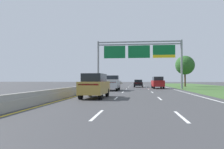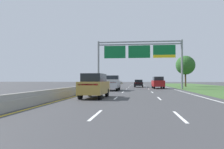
{
  "view_description": "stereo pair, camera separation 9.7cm",
  "coord_description": "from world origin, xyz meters",
  "px_view_note": "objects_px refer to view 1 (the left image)",
  "views": [
    {
      "loc": [
        -0.05,
        0.79,
        1.61
      ],
      "look_at": [
        -3.15,
        27.52,
        2.23
      ],
      "focal_mm": 34.69,
      "sensor_mm": 36.0,
      "label": 1
    },
    {
      "loc": [
        0.05,
        0.8,
        1.61
      ],
      "look_at": [
        -3.15,
        27.52,
        2.23
      ],
      "focal_mm": 34.69,
      "sensor_mm": 36.0,
      "label": 2
    }
  ],
  "objects_px": {
    "car_black_centre_lane_sedan": "(138,83)",
    "car_red_right_lane_suv": "(158,82)",
    "car_gold_left_lane_suv": "(95,85)",
    "roadside_tree_far": "(185,65)",
    "overhead_sign_gantry": "(139,54)",
    "pickup_truck_silver": "(112,83)"
  },
  "relations": [
    {
      "from": "overhead_sign_gantry",
      "to": "pickup_truck_silver",
      "type": "relative_size",
      "value": 2.78
    },
    {
      "from": "car_gold_left_lane_suv",
      "to": "roadside_tree_far",
      "type": "height_order",
      "value": "roadside_tree_far"
    },
    {
      "from": "overhead_sign_gantry",
      "to": "car_gold_left_lane_suv",
      "type": "bearing_deg",
      "value": -101.39
    },
    {
      "from": "pickup_truck_silver",
      "to": "roadside_tree_far",
      "type": "xyz_separation_m",
      "value": [
        14.29,
        18.31,
        3.73
      ]
    },
    {
      "from": "car_gold_left_lane_suv",
      "to": "car_red_right_lane_suv",
      "type": "relative_size",
      "value": 1.0
    },
    {
      "from": "car_black_centre_lane_sedan",
      "to": "car_gold_left_lane_suv",
      "type": "distance_m",
      "value": 27.48
    },
    {
      "from": "car_black_centre_lane_sedan",
      "to": "car_red_right_lane_suv",
      "type": "relative_size",
      "value": 0.94
    },
    {
      "from": "car_black_centre_lane_sedan",
      "to": "overhead_sign_gantry",
      "type": "bearing_deg",
      "value": -178.11
    },
    {
      "from": "pickup_truck_silver",
      "to": "car_red_right_lane_suv",
      "type": "height_order",
      "value": "pickup_truck_silver"
    },
    {
      "from": "pickup_truck_silver",
      "to": "car_red_right_lane_suv",
      "type": "relative_size",
      "value": 1.14
    },
    {
      "from": "car_black_centre_lane_sedan",
      "to": "car_red_right_lane_suv",
      "type": "height_order",
      "value": "car_red_right_lane_suv"
    },
    {
      "from": "overhead_sign_gantry",
      "to": "car_gold_left_lane_suv",
      "type": "xyz_separation_m",
      "value": [
        -4.01,
        -19.9,
        -5.01
      ]
    },
    {
      "from": "car_gold_left_lane_suv",
      "to": "pickup_truck_silver",
      "type": "bearing_deg",
      "value": 1.43
    },
    {
      "from": "pickup_truck_silver",
      "to": "car_black_centre_lane_sedan",
      "type": "xyz_separation_m",
      "value": [
        3.91,
        14.22,
        -0.26
      ]
    },
    {
      "from": "car_red_right_lane_suv",
      "to": "roadside_tree_far",
      "type": "xyz_separation_m",
      "value": [
        6.98,
        10.26,
        3.7
      ]
    },
    {
      "from": "car_black_centre_lane_sedan",
      "to": "roadside_tree_far",
      "type": "xyz_separation_m",
      "value": [
        10.38,
        4.09,
        3.98
      ]
    },
    {
      "from": "car_black_centre_lane_sedan",
      "to": "car_red_right_lane_suv",
      "type": "distance_m",
      "value": 7.05
    },
    {
      "from": "overhead_sign_gantry",
      "to": "car_black_centre_lane_sedan",
      "type": "xyz_separation_m",
      "value": [
        -0.07,
        7.29,
        -5.29
      ]
    },
    {
      "from": "car_black_centre_lane_sedan",
      "to": "roadside_tree_far",
      "type": "height_order",
      "value": "roadside_tree_far"
    },
    {
      "from": "pickup_truck_silver",
      "to": "roadside_tree_far",
      "type": "distance_m",
      "value": 23.52
    },
    {
      "from": "pickup_truck_silver",
      "to": "car_gold_left_lane_suv",
      "type": "xyz_separation_m",
      "value": [
        -0.04,
        -12.97,
        0.02
      ]
    },
    {
      "from": "car_gold_left_lane_suv",
      "to": "car_red_right_lane_suv",
      "type": "xyz_separation_m",
      "value": [
        7.34,
        21.02,
        0.0
      ]
    }
  ]
}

